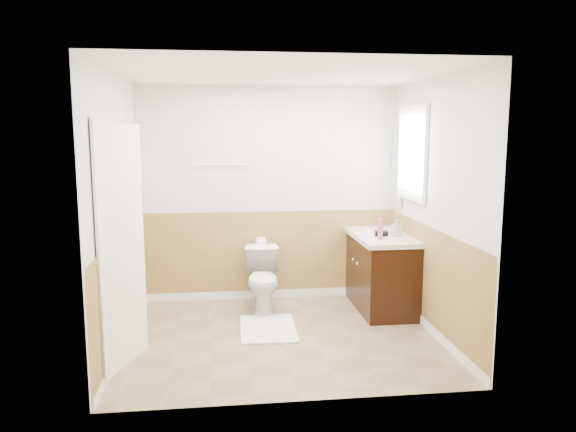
{
  "coord_description": "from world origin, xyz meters",
  "views": [
    {
      "loc": [
        -0.55,
        -5.07,
        1.97
      ],
      "look_at": [
        0.1,
        0.25,
        1.15
      ],
      "focal_mm": 34.28,
      "sensor_mm": 36.0,
      "label": 1
    }
  ],
  "objects": [
    {
      "name": "vanity_knob_right",
      "position": [
        0.91,
        0.84,
        0.55
      ],
      "size": [
        0.03,
        0.03,
        0.03
      ],
      "primitive_type": "sphere",
      "color": "silver",
      "rests_on": "vanity_cabinet"
    },
    {
      "name": "bath_mat",
      "position": [
        -0.11,
        0.21,
        0.01
      ],
      "size": [
        0.57,
        0.81,
        0.02
      ],
      "primitive_type": "cube",
      "rotation": [
        0.0,
        0.0,
        -0.03
      ],
      "color": "white",
      "rests_on": "floor"
    },
    {
      "name": "lotion_bottle",
      "position": [
        1.11,
        0.48,
        0.96
      ],
      "size": [
        0.05,
        0.05,
        0.22
      ],
      "primitive_type": "cylinder",
      "color": "#E53B7C",
      "rests_on": "countertop"
    },
    {
      "name": "wall_right",
      "position": [
        1.5,
        0.0,
        1.25
      ],
      "size": [
        0.0,
        3.0,
        3.0
      ],
      "primitive_type": "plane",
      "rotation": [
        1.57,
        0.0,
        -1.57
      ],
      "color": "silver",
      "rests_on": "floor"
    },
    {
      "name": "tp_roll",
      "position": [
        -0.1,
        1.23,
        0.7
      ],
      "size": [
        0.1,
        0.11,
        0.11
      ],
      "primitive_type": "cylinder",
      "rotation": [
        0.0,
        1.57,
        0.0
      ],
      "color": "white",
      "rests_on": "tp_holder_bar"
    },
    {
      "name": "wainscot_front",
      "position": [
        0.0,
        -1.29,
        0.5
      ],
      "size": [
        3.0,
        0.0,
        3.0
      ],
      "primitive_type": "plane",
      "rotation": [
        -1.57,
        0.0,
        0.0
      ],
      "color": "#A07C40",
      "rests_on": "floor"
    },
    {
      "name": "ceiling",
      "position": [
        0.0,
        0.0,
        2.5
      ],
      "size": [
        3.0,
        3.0,
        0.0
      ],
      "primitive_type": "plane",
      "rotation": [
        3.14,
        0.0,
        0.0
      ],
      "color": "white",
      "rests_on": "floor"
    },
    {
      "name": "tp_sheet",
      "position": [
        -0.1,
        1.23,
        0.59
      ],
      "size": [
        0.1,
        0.01,
        0.16
      ],
      "primitive_type": "cube",
      "color": "white",
      "rests_on": "tp_roll"
    },
    {
      "name": "vanity_cabinet",
      "position": [
        1.21,
        0.74,
        0.4
      ],
      "size": [
        0.55,
        1.1,
        0.8
      ],
      "primitive_type": "cube",
      "color": "black",
      "rests_on": "floor"
    },
    {
      "name": "window_frame",
      "position": [
        1.47,
        0.59,
        1.75
      ],
      "size": [
        0.04,
        0.8,
        1.0
      ],
      "primitive_type": "cube",
      "color": "white",
      "rests_on": "wall_right"
    },
    {
      "name": "soap_dispenser",
      "position": [
        1.33,
        0.61,
        0.94
      ],
      "size": [
        0.11,
        0.11,
        0.19
      ],
      "primitive_type": "imported",
      "rotation": [
        0.0,
        0.0,
        0.37
      ],
      "color": "#9CA4B0",
      "rests_on": "countertop"
    },
    {
      "name": "faucet",
      "position": [
        1.39,
        0.89,
        0.92
      ],
      "size": [
        0.02,
        0.02,
        0.14
      ],
      "primitive_type": "cylinder",
      "color": "silver",
      "rests_on": "countertop"
    },
    {
      "name": "wall_back",
      "position": [
        0.0,
        1.3,
        1.25
      ],
      "size": [
        3.0,
        0.0,
        3.0
      ],
      "primitive_type": "plane",
      "rotation": [
        1.57,
        0.0,
        0.0
      ],
      "color": "silver",
      "rests_on": "floor"
    },
    {
      "name": "towel_bar",
      "position": [
        -0.55,
        1.25,
        1.6
      ],
      "size": [
        0.62,
        0.02,
        0.02
      ],
      "primitive_type": "cylinder",
      "rotation": [
        0.0,
        1.57,
        0.0
      ],
      "color": "silver",
      "rests_on": "wall_back"
    },
    {
      "name": "wainscot_right",
      "position": [
        1.49,
        0.0,
        0.5
      ],
      "size": [
        0.0,
        2.6,
        2.6
      ],
      "primitive_type": "plane",
      "rotation": [
        1.57,
        0.0,
        -1.57
      ],
      "color": "#A07C40",
      "rests_on": "floor"
    },
    {
      "name": "door_knob",
      "position": [
        -1.34,
        -0.12,
        0.95
      ],
      "size": [
        0.06,
        0.06,
        0.06
      ],
      "primitive_type": "sphere",
      "color": "silver",
      "rests_on": "door"
    },
    {
      "name": "floor",
      "position": [
        0.0,
        0.0,
        0.0
      ],
      "size": [
        3.0,
        3.0,
        0.0
      ],
      "primitive_type": "plane",
      "color": "#8C7051",
      "rests_on": "ground"
    },
    {
      "name": "mirror_panel",
      "position": [
        1.48,
        1.1,
        1.55
      ],
      "size": [
        0.02,
        0.35,
        0.9
      ],
      "primitive_type": "cube",
      "color": "silver",
      "rests_on": "wall_right"
    },
    {
      "name": "sink_basin",
      "position": [
        1.21,
        0.89,
        0.86
      ],
      "size": [
        0.36,
        0.36,
        0.02
      ],
      "primitive_type": "cylinder",
      "color": "white",
      "rests_on": "countertop"
    },
    {
      "name": "wainscot_back",
      "position": [
        0.0,
        1.29,
        0.5
      ],
      "size": [
        3.0,
        0.0,
        3.0
      ],
      "primitive_type": "plane",
      "rotation": [
        1.57,
        0.0,
        0.0
      ],
      "color": "#A07C40",
      "rests_on": "floor"
    },
    {
      "name": "hair_dryer_body",
      "position": [
        1.16,
        0.62,
        0.89
      ],
      "size": [
        0.14,
        0.07,
        0.07
      ],
      "primitive_type": "cylinder",
      "rotation": [
        0.0,
        1.57,
        0.0
      ],
      "color": "black",
      "rests_on": "countertop"
    },
    {
      "name": "countertop",
      "position": [
        1.2,
        0.74,
        0.83
      ],
      "size": [
        0.6,
        1.15,
        0.05
      ],
      "primitive_type": "cube",
      "color": "white",
      "rests_on": "vanity_cabinet"
    },
    {
      "name": "wall_front",
      "position": [
        0.0,
        -1.3,
        1.25
      ],
      "size": [
        3.0,
        0.0,
        3.0
      ],
      "primitive_type": "plane",
      "rotation": [
        -1.57,
        0.0,
        0.0
      ],
      "color": "silver",
      "rests_on": "floor"
    },
    {
      "name": "tp_holder_bar",
      "position": [
        -0.1,
        1.23,
        0.7
      ],
      "size": [
        0.14,
        0.02,
        0.02
      ],
      "primitive_type": "cylinder",
      "rotation": [
        0.0,
        1.57,
        0.0
      ],
      "color": "silver",
      "rests_on": "wall_back"
    },
    {
      "name": "door_frame",
      "position": [
        -1.48,
        -0.45,
        1.03
      ],
      "size": [
        0.02,
        0.92,
        2.1
      ],
      "primitive_type": "cube",
      "color": "white",
      "rests_on": "wall_left"
    },
    {
      "name": "window_glass",
      "position": [
        1.49,
        0.59,
        1.75
      ],
      "size": [
        0.01,
        0.7,
        0.9
      ],
      "primitive_type": "cube",
      "color": "white",
      "rests_on": "wall_right"
    },
    {
      "name": "vanity_knob_left",
      "position": [
        0.91,
        0.64,
        0.55
      ],
      "size": [
        0.03,
        0.03,
        0.03
      ],
      "primitive_type": "sphere",
      "color": "silver",
      "rests_on": "vanity_cabinet"
    },
    {
      "name": "wainscot_left",
      "position": [
        -1.49,
        0.0,
        0.5
      ],
      "size": [
        0.0,
        2.6,
        2.6
      ],
      "primitive_type": "plane",
      "rotation": [
        1.57,
        0.0,
        1.57
      ],
      "color": "#A07C40",
      "rests_on": "floor"
    },
    {
      "name": "door",
      "position": [
        -1.4,
        -0.45,
        1.02
      ],
      "size": [
        0.29,
        0.78,
        2.04
      ],
      "primitive_type": "cube",
      "rotation": [
        0.0,
        0.0,
        -0.31
      ],
      "color": "white",
      "rests_on": "wall_left"
    },
    {
      "name": "hair_dryer_handle",
      "position": [
        1.13,
        0.6,
        0.86
      ],
      "size": [
        0.03,
        0.03,
        0.07
      ],
      "primitive_type": "cylinder",
      "color": "black",
      "rests_on": "countertop"
    },
    {
      "name": "wall_left",
      "position": [
        -1.5,
        0.0,
        1.25
      ],
      "size": [
        0.0,
        3.0,
        3.0
      ],
      "primitive_type": "plane",
      "rotation": [
        1.57,
        0.0,
        1.57
      ],
      "color": "silver",
      "rests_on": "floor"
    },
    {
      "name": "toilet",
      "position": [
        -0.11,
        0.83,
        0.35
      ],
      "size": [
        0.4,
        0.69,
        0.69
      ],
      "primitive_type": "imported",
      "rotation": [
        0.0,
        0.0,
        -0.03
      ],
      "color": "white",
      "rests_on": "floor"
    }
  ]
}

